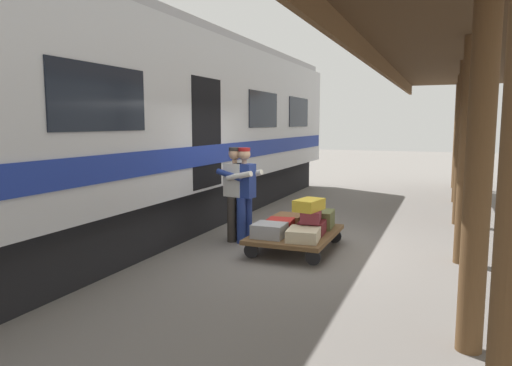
{
  "coord_description": "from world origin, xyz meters",
  "views": [
    {
      "loc": [
        -2.25,
        7.73,
        2.13
      ],
      "look_at": [
        0.67,
        0.55,
        1.15
      ],
      "focal_mm": 33.19,
      "sensor_mm": 36.0,
      "label": 1
    }
  ],
  "objects_px": {
    "suitcase_maroon_trunk": "(312,227)",
    "suitcase_cream_canvas": "(304,234)",
    "porter_by_door": "(236,191)",
    "suitcase_red_plastic": "(280,225)",
    "porter_in_overalls": "(244,191)",
    "suitcase_burgundy_valise": "(311,216)",
    "luggage_cart": "(296,235)",
    "suitcase_gray_aluminum": "(269,230)",
    "suitcase_olive_duffel": "(320,219)",
    "suitcase_yellow_case": "(309,205)",
    "suitcase_brown_leather": "(289,220)",
    "train_car": "(139,127)"
  },
  "relations": [
    {
      "from": "suitcase_maroon_trunk",
      "to": "suitcase_cream_canvas",
      "type": "bearing_deg",
      "value": 90.0
    },
    {
      "from": "suitcase_cream_canvas",
      "to": "porter_by_door",
      "type": "height_order",
      "value": "porter_by_door"
    },
    {
      "from": "suitcase_red_plastic",
      "to": "porter_in_overalls",
      "type": "distance_m",
      "value": 0.93
    },
    {
      "from": "suitcase_burgundy_valise",
      "to": "porter_by_door",
      "type": "height_order",
      "value": "porter_by_door"
    },
    {
      "from": "luggage_cart",
      "to": "suitcase_gray_aluminum",
      "type": "height_order",
      "value": "suitcase_gray_aluminum"
    },
    {
      "from": "suitcase_olive_duffel",
      "to": "suitcase_yellow_case",
      "type": "relative_size",
      "value": 1.0
    },
    {
      "from": "suitcase_cream_canvas",
      "to": "suitcase_brown_leather",
      "type": "bearing_deg",
      "value": -60.3
    },
    {
      "from": "luggage_cart",
      "to": "suitcase_maroon_trunk",
      "type": "xyz_separation_m",
      "value": [
        -0.29,
        0.0,
        0.15
      ]
    },
    {
      "from": "suitcase_brown_leather",
      "to": "porter_by_door",
      "type": "height_order",
      "value": "porter_by_door"
    },
    {
      "from": "suitcase_red_plastic",
      "to": "suitcase_gray_aluminum",
      "type": "height_order",
      "value": "suitcase_gray_aluminum"
    },
    {
      "from": "suitcase_gray_aluminum",
      "to": "porter_by_door",
      "type": "bearing_deg",
      "value": -37.24
    },
    {
      "from": "suitcase_red_plastic",
      "to": "suitcase_maroon_trunk",
      "type": "xyz_separation_m",
      "value": [
        -0.57,
        0.0,
        0.01
      ]
    },
    {
      "from": "suitcase_burgundy_valise",
      "to": "suitcase_gray_aluminum",
      "type": "bearing_deg",
      "value": 39.43
    },
    {
      "from": "suitcase_cream_canvas",
      "to": "suitcase_burgundy_valise",
      "type": "relative_size",
      "value": 1.07
    },
    {
      "from": "suitcase_maroon_trunk",
      "to": "suitcase_brown_leather",
      "type": "xyz_separation_m",
      "value": [
        0.57,
        -0.5,
        -0.01
      ]
    },
    {
      "from": "suitcase_red_plastic",
      "to": "porter_in_overalls",
      "type": "relative_size",
      "value": 0.3
    },
    {
      "from": "suitcase_burgundy_valise",
      "to": "suitcase_yellow_case",
      "type": "bearing_deg",
      "value": 35.75
    },
    {
      "from": "suitcase_red_plastic",
      "to": "suitcase_burgundy_valise",
      "type": "bearing_deg",
      "value": 175.97
    },
    {
      "from": "luggage_cart",
      "to": "suitcase_red_plastic",
      "type": "bearing_deg",
      "value": 0.0
    },
    {
      "from": "suitcase_red_plastic",
      "to": "suitcase_brown_leather",
      "type": "bearing_deg",
      "value": -90.0
    },
    {
      "from": "luggage_cart",
      "to": "porter_by_door",
      "type": "relative_size",
      "value": 1.07
    },
    {
      "from": "luggage_cart",
      "to": "suitcase_maroon_trunk",
      "type": "distance_m",
      "value": 0.32
    },
    {
      "from": "suitcase_yellow_case",
      "to": "porter_by_door",
      "type": "height_order",
      "value": "porter_by_door"
    },
    {
      "from": "suitcase_burgundy_valise",
      "to": "suitcase_yellow_case",
      "type": "relative_size",
      "value": 0.95
    },
    {
      "from": "suitcase_olive_duffel",
      "to": "suitcase_yellow_case",
      "type": "bearing_deg",
      "value": 85.82
    },
    {
      "from": "suitcase_brown_leather",
      "to": "suitcase_burgundy_valise",
      "type": "relative_size",
      "value": 0.97
    },
    {
      "from": "suitcase_cream_canvas",
      "to": "porter_in_overalls",
      "type": "xyz_separation_m",
      "value": [
        1.32,
        -0.67,
        0.52
      ]
    },
    {
      "from": "porter_by_door",
      "to": "suitcase_red_plastic",
      "type": "bearing_deg",
      "value": 168.11
    },
    {
      "from": "suitcase_red_plastic",
      "to": "suitcase_maroon_trunk",
      "type": "height_order",
      "value": "suitcase_maroon_trunk"
    },
    {
      "from": "suitcase_gray_aluminum",
      "to": "suitcase_yellow_case",
      "type": "xyz_separation_m",
      "value": [
        -0.53,
        -0.44,
        0.38
      ]
    },
    {
      "from": "porter_by_door",
      "to": "suitcase_maroon_trunk",
      "type": "bearing_deg",
      "value": 172.63
    },
    {
      "from": "suitcase_brown_leather",
      "to": "porter_by_door",
      "type": "xyz_separation_m",
      "value": [
        0.91,
        0.31,
        0.52
      ]
    },
    {
      "from": "suitcase_red_plastic",
      "to": "porter_by_door",
      "type": "distance_m",
      "value": 1.06
    },
    {
      "from": "suitcase_maroon_trunk",
      "to": "suitcase_yellow_case",
      "type": "xyz_separation_m",
      "value": [
        0.04,
        0.06,
        0.38
      ]
    },
    {
      "from": "suitcase_brown_leather",
      "to": "suitcase_yellow_case",
      "type": "bearing_deg",
      "value": 133.3
    },
    {
      "from": "suitcase_yellow_case",
      "to": "porter_by_door",
      "type": "bearing_deg",
      "value": -9.98
    },
    {
      "from": "suitcase_cream_canvas",
      "to": "train_car",
      "type": "bearing_deg",
      "value": -11.82
    },
    {
      "from": "suitcase_olive_duffel",
      "to": "suitcase_red_plastic",
      "type": "bearing_deg",
      "value": 41.24
    },
    {
      "from": "suitcase_cream_canvas",
      "to": "suitcase_olive_duffel",
      "type": "bearing_deg",
      "value": -90.0
    },
    {
      "from": "suitcase_brown_leather",
      "to": "suitcase_yellow_case",
      "type": "height_order",
      "value": "suitcase_yellow_case"
    },
    {
      "from": "suitcase_olive_duffel",
      "to": "porter_by_door",
      "type": "relative_size",
      "value": 0.32
    },
    {
      "from": "suitcase_gray_aluminum",
      "to": "porter_by_door",
      "type": "relative_size",
      "value": 0.29
    },
    {
      "from": "porter_in_overalls",
      "to": "porter_by_door",
      "type": "bearing_deg",
      "value": -6.18
    },
    {
      "from": "porter_in_overalls",
      "to": "porter_by_door",
      "type": "xyz_separation_m",
      "value": [
        0.16,
        -0.02,
        0.0
      ]
    },
    {
      "from": "suitcase_cream_canvas",
      "to": "suitcase_yellow_case",
      "type": "xyz_separation_m",
      "value": [
        0.04,
        -0.44,
        0.4
      ]
    },
    {
      "from": "suitcase_cream_canvas",
      "to": "suitcase_gray_aluminum",
      "type": "xyz_separation_m",
      "value": [
        0.57,
        0.0,
        0.02
      ]
    },
    {
      "from": "train_car",
      "to": "suitcase_yellow_case",
      "type": "bearing_deg",
      "value": 175.0
    },
    {
      "from": "suitcase_red_plastic",
      "to": "porter_by_door",
      "type": "bearing_deg",
      "value": -11.89
    },
    {
      "from": "suitcase_cream_canvas",
      "to": "suitcase_burgundy_valise",
      "type": "bearing_deg",
      "value": -88.74
    },
    {
      "from": "suitcase_olive_duffel",
      "to": "luggage_cart",
      "type": "bearing_deg",
      "value": 60.3
    }
  ]
}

